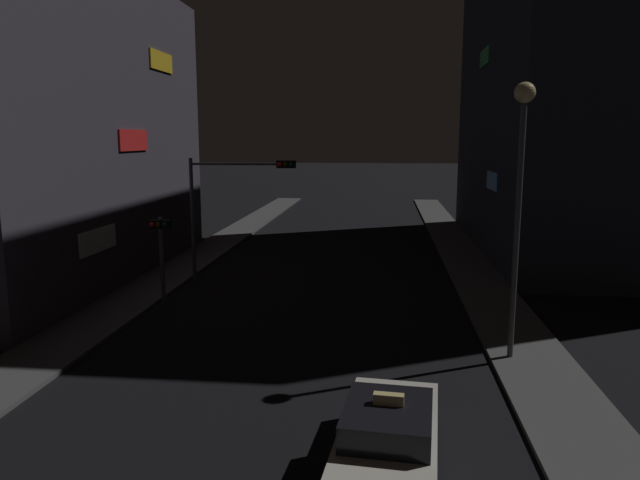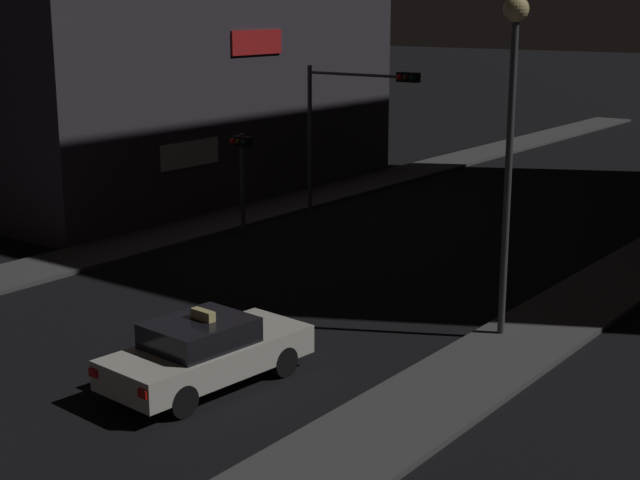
{
  "view_description": "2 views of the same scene",
  "coord_description": "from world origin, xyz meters",
  "views": [
    {
      "loc": [
        2.71,
        -2.28,
        6.23
      ],
      "look_at": [
        0.77,
        15.7,
        3.11
      ],
      "focal_mm": 33.21,
      "sensor_mm": 36.0,
      "label": 1
    },
    {
      "loc": [
        15.51,
        -5.08,
        7.5
      ],
      "look_at": [
        1.66,
        13.47,
        1.79
      ],
      "focal_mm": 53.55,
      "sensor_mm": 36.0,
      "label": 2
    }
  ],
  "objects": [
    {
      "name": "sidewalk_left",
      "position": [
        -6.95,
        27.98,
        0.06
      ],
      "size": [
        2.32,
        59.96,
        0.13
      ],
      "primitive_type": "cube",
      "color": "#4C4C4C",
      "rests_on": "ground_plane"
    },
    {
      "name": "building_facade_left",
      "position": [
        -13.9,
        22.57,
        6.68
      ],
      "size": [
        11.66,
        18.52,
        13.36
      ],
      "color": "#3D3842",
      "rests_on": "ground_plane"
    },
    {
      "name": "traffic_light_left_kerb",
      "position": [
        -5.54,
        18.72,
        2.41
      ],
      "size": [
        0.8,
        0.42,
        3.33
      ],
      "color": "#47474C",
      "rests_on": "ground_plane"
    },
    {
      "name": "traffic_light_overhead",
      "position": [
        -3.79,
        22.48,
        3.92
      ],
      "size": [
        4.63,
        0.42,
        5.4
      ],
      "color": "#47474C",
      "rests_on": "ground_plane"
    },
    {
      "name": "taxi",
      "position": [
        2.87,
        8.01,
        0.74
      ],
      "size": [
        2.19,
        4.59,
        1.62
      ],
      "color": "silver",
      "rests_on": "ground_plane"
    },
    {
      "name": "street_lamp_near_block",
      "position": [
        6.36,
        14.17,
        5.49
      ],
      "size": [
        0.56,
        0.56,
        7.57
      ],
      "color": "#47474C",
      "rests_on": "sidewalk_right"
    }
  ]
}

